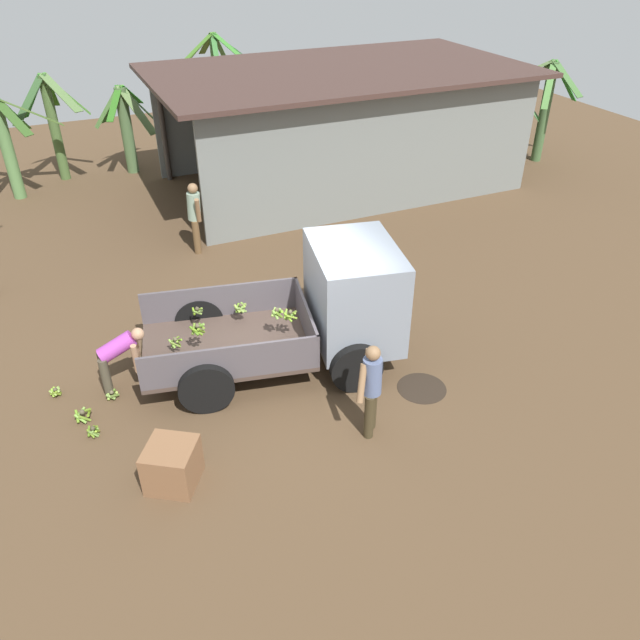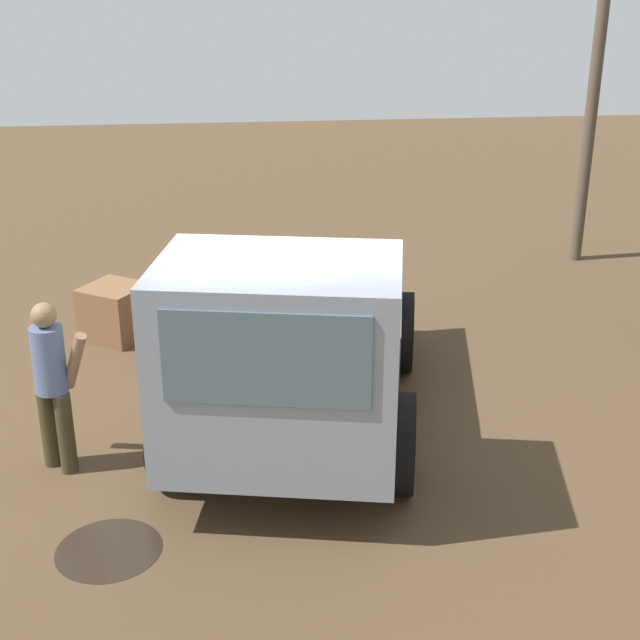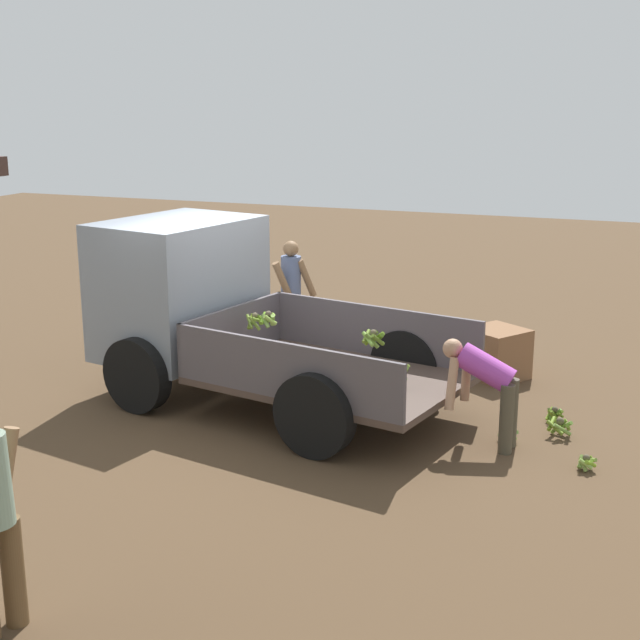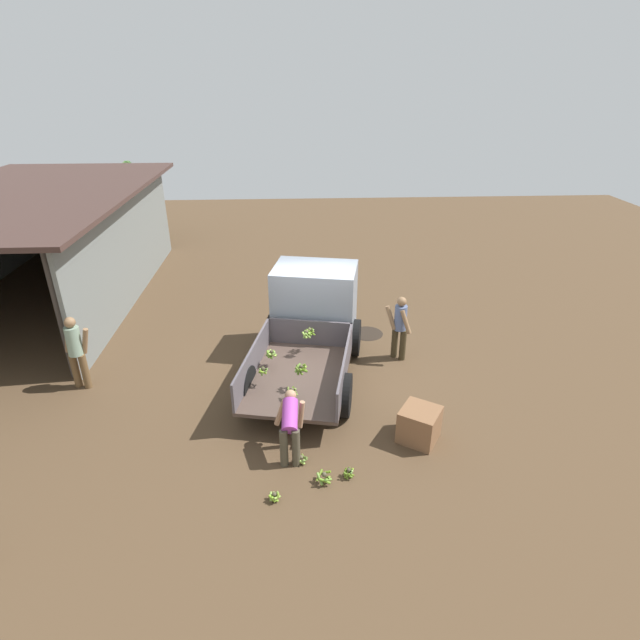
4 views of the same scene
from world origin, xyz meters
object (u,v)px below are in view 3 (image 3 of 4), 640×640
at_px(person_worker_loading, 487,383).
at_px(banana_bunch_on_ground_3, 508,434).
at_px(cargo_truck, 205,305).
at_px(person_foreground_visitor, 291,290).
at_px(banana_bunch_on_ground_1, 586,462).
at_px(banana_bunch_on_ground_2, 560,426).
at_px(banana_bunch_on_ground_0, 554,414).
at_px(wooden_crate_0, 496,353).

xyz_separation_m(person_worker_loading, banana_bunch_on_ground_3, (-0.22, -0.18, -0.61)).
bearing_deg(cargo_truck, person_foreground_visitor, -86.46).
distance_m(cargo_truck, banana_bunch_on_ground_3, 3.99).
bearing_deg(banana_bunch_on_ground_1, person_foreground_visitor, -33.07).
bearing_deg(banana_bunch_on_ground_2, cargo_truck, 0.19).
height_order(banana_bunch_on_ground_0, banana_bunch_on_ground_1, banana_bunch_on_ground_0).
distance_m(person_worker_loading, banana_bunch_on_ground_0, 1.31).
relative_size(cargo_truck, banana_bunch_on_ground_3, 19.98).
bearing_deg(person_worker_loading, cargo_truck, -5.92).
relative_size(cargo_truck, person_foreground_visitor, 2.91).
xyz_separation_m(cargo_truck, wooden_crate_0, (-3.30, -1.87, -0.79)).
height_order(person_foreground_visitor, person_worker_loading, person_foreground_visitor).
distance_m(person_foreground_visitor, banana_bunch_on_ground_3, 4.38).
distance_m(banana_bunch_on_ground_1, banana_bunch_on_ground_3, 0.97).
relative_size(cargo_truck, banana_bunch_on_ground_0, 22.49).
distance_m(banana_bunch_on_ground_0, banana_bunch_on_ground_3, 0.89).
xyz_separation_m(banana_bunch_on_ground_2, wooden_crate_0, (1.05, -1.85, 0.20)).
relative_size(banana_bunch_on_ground_2, banana_bunch_on_ground_3, 1.24).
bearing_deg(banana_bunch_on_ground_3, person_foreground_visitor, -34.21).
distance_m(cargo_truck, banana_bunch_on_ground_0, 4.38).
height_order(cargo_truck, banana_bunch_on_ground_1, cargo_truck).
distance_m(person_foreground_visitor, banana_bunch_on_ground_1, 5.33).
bearing_deg(banana_bunch_on_ground_3, person_worker_loading, 40.33).
xyz_separation_m(person_foreground_visitor, banana_bunch_on_ground_0, (-3.95, 1.62, -0.80)).
xyz_separation_m(banana_bunch_on_ground_0, wooden_crate_0, (0.94, -1.43, 0.23)).
distance_m(cargo_truck, person_foreground_visitor, 2.09).
relative_size(banana_bunch_on_ground_1, banana_bunch_on_ground_2, 0.74).
relative_size(person_foreground_visitor, banana_bunch_on_ground_2, 5.55).
height_order(banana_bunch_on_ground_3, wooden_crate_0, wooden_crate_0).
bearing_deg(person_foreground_visitor, banana_bunch_on_ground_3, 4.44).
relative_size(person_foreground_visitor, banana_bunch_on_ground_1, 7.51).
distance_m(person_worker_loading, banana_bunch_on_ground_2, 1.08).
xyz_separation_m(cargo_truck, person_worker_loading, (-3.62, 0.54, -0.42)).
bearing_deg(banana_bunch_on_ground_1, banana_bunch_on_ground_2, -66.91).
distance_m(cargo_truck, banana_bunch_on_ground_2, 4.46).
relative_size(banana_bunch_on_ground_1, banana_bunch_on_ground_3, 0.91).
xyz_separation_m(person_worker_loading, banana_bunch_on_ground_2, (-0.72, -0.56, -0.58)).
bearing_deg(banana_bunch_on_ground_0, banana_bunch_on_ground_2, 104.48).
distance_m(person_worker_loading, wooden_crate_0, 2.46).
distance_m(banana_bunch_on_ground_1, banana_bunch_on_ground_2, 0.90).
bearing_deg(banana_bunch_on_ground_2, banana_bunch_on_ground_0, -75.52).
relative_size(person_foreground_visitor, person_worker_loading, 1.42).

